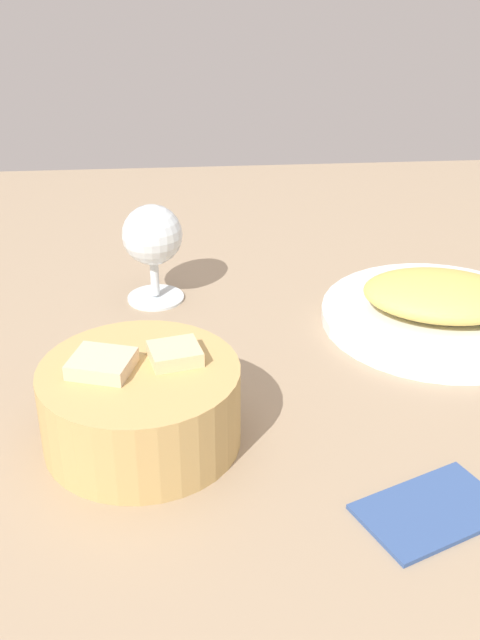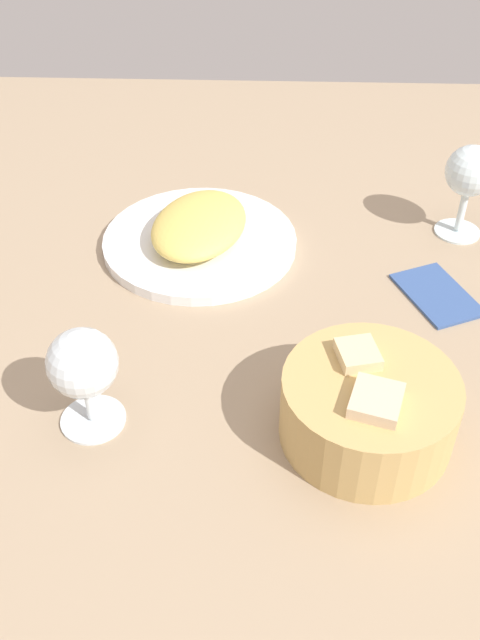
# 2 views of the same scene
# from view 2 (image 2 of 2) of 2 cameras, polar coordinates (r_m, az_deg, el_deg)

# --- Properties ---
(ground_plane) EXTENTS (1.40, 1.40, 0.02)m
(ground_plane) POSITION_cam_2_polar(r_m,az_deg,el_deg) (0.86, 3.53, -0.26)
(ground_plane) COLOR tan
(plate) EXTENTS (0.26, 0.26, 0.01)m
(plate) POSITION_cam_2_polar(r_m,az_deg,el_deg) (0.96, -3.19, 6.22)
(plate) COLOR white
(plate) RESTS_ON ground_plane
(omelette) EXTENTS (0.19, 0.16, 0.04)m
(omelette) POSITION_cam_2_polar(r_m,az_deg,el_deg) (0.95, -3.25, 7.55)
(omelette) COLOR #DEC15C
(omelette) RESTS_ON plate
(lettuce_garnish) EXTENTS (0.05, 0.05, 0.01)m
(lettuce_garnish) POSITION_cam_2_polar(r_m,az_deg,el_deg) (1.00, -1.18, 8.75)
(lettuce_garnish) COLOR #478D3A
(lettuce_garnish) RESTS_ON plate
(bread_basket) EXTENTS (0.17, 0.17, 0.09)m
(bread_basket) POSITION_cam_2_polar(r_m,az_deg,el_deg) (0.70, 10.10, -6.84)
(bread_basket) COLOR tan
(bread_basket) RESTS_ON ground_plane
(wine_glass_near) EXTENTS (0.07, 0.07, 0.11)m
(wine_glass_near) POSITION_cam_2_polar(r_m,az_deg,el_deg) (0.70, -12.31, -3.72)
(wine_glass_near) COLOR silver
(wine_glass_near) RESTS_ON ground_plane
(wine_glass_far) EXTENTS (0.07, 0.07, 0.13)m
(wine_glass_far) POSITION_cam_2_polar(r_m,az_deg,el_deg) (0.99, 17.75, 10.81)
(wine_glass_far) COLOR silver
(wine_glass_far) RESTS_ON ground_plane
(folded_napkin) EXTENTS (0.13, 0.11, 0.01)m
(folded_napkin) POSITION_cam_2_polar(r_m,az_deg,el_deg) (0.91, 15.36, 2.05)
(folded_napkin) COLOR #34518C
(folded_napkin) RESTS_ON ground_plane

